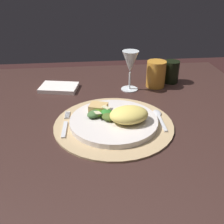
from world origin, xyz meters
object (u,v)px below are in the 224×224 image
object	(u,v)px
dinner_plate	(114,121)
spoon	(159,116)
dark_tumbler	(171,72)
wine_glass	(130,64)
dining_table	(99,163)
fork	(65,125)
amber_tumbler	(156,74)
napkin	(59,88)

from	to	relation	value
dinner_plate	spoon	bearing A→B (deg)	9.97
dark_tumbler	wine_glass	bearing A→B (deg)	-161.62
dining_table	fork	distance (m)	0.21
dark_tumbler	dinner_plate	bearing A→B (deg)	-130.32
dinner_plate	wine_glass	world-z (taller)	wine_glass
fork	amber_tumbler	world-z (taller)	amber_tumbler
fork	napkin	xyz separation A→B (m)	(-0.04, 0.30, -0.00)
wine_glass	dark_tumbler	world-z (taller)	wine_glass
dark_tumbler	napkin	bearing A→B (deg)	-176.22
amber_tumbler	dining_table	bearing A→B (deg)	-133.63
fork	napkin	size ratio (longest dim) A/B	1.07
amber_tumbler	dark_tumbler	bearing A→B (deg)	26.96
spoon	dark_tumbler	xyz separation A→B (m)	(0.13, 0.31, 0.04)
dining_table	amber_tumbler	bearing A→B (deg)	46.37
dining_table	napkin	bearing A→B (deg)	117.06
fork	spoon	size ratio (longest dim) A/B	1.15
wine_glass	amber_tumbler	size ratio (longest dim) A/B	1.48
dining_table	dinner_plate	bearing A→B (deg)	-28.44
fork	wine_glass	bearing A→B (deg)	47.54
dining_table	spoon	bearing A→B (deg)	0.02
wine_glass	dining_table	bearing A→B (deg)	-120.42
spoon	dark_tumbler	world-z (taller)	dark_tumbler
dining_table	napkin	distance (m)	0.36
wine_glass	dark_tumbler	distance (m)	0.21
dinner_plate	amber_tumbler	distance (m)	0.36
spoon	napkin	bearing A→B (deg)	141.00
dining_table	dark_tumbler	bearing A→B (deg)	42.78
dining_table	dark_tumbler	world-z (taller)	dark_tumbler
dining_table	fork	world-z (taller)	fork
wine_glass	amber_tumbler	world-z (taller)	wine_glass
fork	wine_glass	world-z (taller)	wine_glass
dining_table	wine_glass	bearing A→B (deg)	59.58
napkin	dark_tumbler	size ratio (longest dim) A/B	1.58
napkin	wine_glass	world-z (taller)	wine_glass
dinner_plate	amber_tumbler	bearing A→B (deg)	54.92
fork	dark_tumbler	size ratio (longest dim) A/B	1.70
wine_glass	dinner_plate	bearing A→B (deg)	-109.28
dining_table	dinner_plate	xyz separation A→B (m)	(0.05, -0.03, 0.18)
dining_table	wine_glass	world-z (taller)	wine_glass
amber_tumbler	dark_tumbler	distance (m)	0.08
fork	amber_tumbler	xyz separation A→B (m)	(0.35, 0.29, 0.04)
dinner_plate	napkin	xyz separation A→B (m)	(-0.19, 0.30, -0.01)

